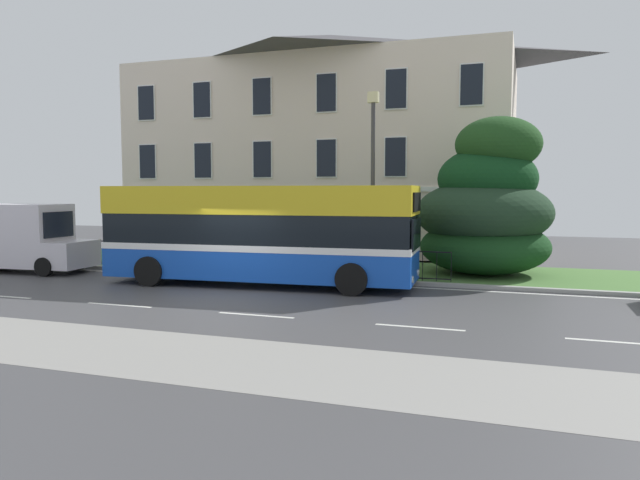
# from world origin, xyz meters

# --- Properties ---
(ground_plane) EXTENTS (60.00, 56.00, 0.18)m
(ground_plane) POSITION_xyz_m (0.00, 0.99, -0.02)
(ground_plane) COLOR #444346
(georgian_townhouse) EXTENTS (18.63, 10.56, 10.95)m
(georgian_townhouse) POSITION_xyz_m (-1.62, 15.12, 5.62)
(georgian_townhouse) COLOR beige
(georgian_townhouse) RESTS_ON ground_plane
(iron_verge_railing) EXTENTS (15.18, 0.04, 0.97)m
(iron_verge_railing) POSITION_xyz_m (-1.62, 4.40, 0.62)
(iron_verge_railing) COLOR black
(iron_verge_railing) RESTS_ON ground_plane
(evergreen_tree) EXTENTS (4.72, 4.72, 5.49)m
(evergreen_tree) POSITION_xyz_m (6.85, 6.76, 2.44)
(evergreen_tree) COLOR #423328
(evergreen_tree) RESTS_ON ground_plane
(single_decker_bus) EXTENTS (10.17, 3.08, 3.19)m
(single_decker_bus) POSITION_xyz_m (0.10, 2.55, 1.68)
(single_decker_bus) COLOR #1549B9
(single_decker_bus) RESTS_ON ground_plane
(white_panel_van) EXTENTS (5.58, 2.42, 2.54)m
(white_panel_van) POSITION_xyz_m (-10.05, 2.60, 1.30)
(white_panel_van) COLOR silver
(white_panel_van) RESTS_ON ground_plane
(street_lamp_post) EXTENTS (0.36, 0.24, 6.26)m
(street_lamp_post) POSITION_xyz_m (3.17, 5.14, 3.73)
(street_lamp_post) COLOR #333338
(street_lamp_post) RESTS_ON ground_plane
(litter_bin) EXTENTS (0.56, 0.56, 1.17)m
(litter_bin) POSITION_xyz_m (-5.61, 4.98, 0.71)
(litter_bin) COLOR black
(litter_bin) RESTS_ON ground_plane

